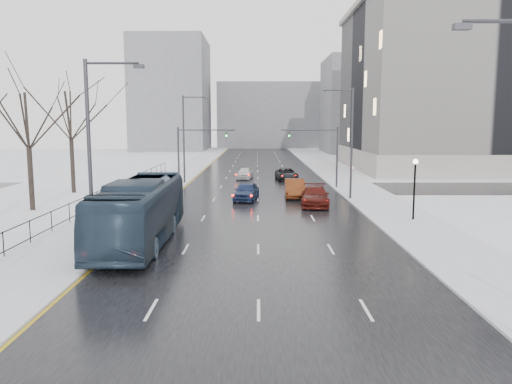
{
  "coord_description": "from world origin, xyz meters",
  "views": [
    {
      "loc": [
        -0.05,
        -4.75,
        6.92
      ],
      "look_at": [
        -0.13,
        27.18,
        2.5
      ],
      "focal_mm": 35.0,
      "sensor_mm": 36.0,
      "label": 1
    }
  ],
  "objects_px": {
    "mast_signal_left": "(189,150)",
    "bus": "(141,211)",
    "streetlight_l_near": "(94,150)",
    "sedan_right_near": "(295,188)",
    "sedan_center_near": "(246,191)",
    "tree_park_d": "(33,211)",
    "streetlight_l_far": "(186,135)",
    "sedan_right_cross": "(287,174)",
    "no_uturn_sign": "(351,171)",
    "mast_signal_right": "(327,150)",
    "streetlight_r_mid": "(349,138)",
    "tree_park_e": "(74,194)",
    "lamppost_r_mid": "(415,180)",
    "sedan_right_far": "(315,196)",
    "sedan_center_far": "(245,173)"
  },
  "relations": [
    {
      "from": "tree_park_d",
      "to": "sedan_right_cross",
      "type": "relative_size",
      "value": 2.4
    },
    {
      "from": "tree_park_e",
      "to": "bus",
      "type": "bearing_deg",
      "value": -60.9
    },
    {
      "from": "streetlight_l_far",
      "to": "no_uturn_sign",
      "type": "height_order",
      "value": "streetlight_l_far"
    },
    {
      "from": "mast_signal_right",
      "to": "streetlight_r_mid",
      "type": "bearing_deg",
      "value": -84.0
    },
    {
      "from": "tree_park_e",
      "to": "sedan_center_near",
      "type": "distance_m",
      "value": 17.74
    },
    {
      "from": "streetlight_l_near",
      "to": "mast_signal_right",
      "type": "xyz_separation_m",
      "value": [
        15.49,
        28.0,
        -1.51
      ]
    },
    {
      "from": "tree_park_e",
      "to": "sedan_center_far",
      "type": "bearing_deg",
      "value": 37.52
    },
    {
      "from": "tree_park_e",
      "to": "no_uturn_sign",
      "type": "bearing_deg",
      "value": 0.0
    },
    {
      "from": "tree_park_d",
      "to": "sedan_right_near",
      "type": "distance_m",
      "value": 22.46
    },
    {
      "from": "sedan_right_cross",
      "to": "sedan_right_far",
      "type": "distance_m",
      "value": 18.86
    },
    {
      "from": "streetlight_l_near",
      "to": "sedan_right_near",
      "type": "relative_size",
      "value": 1.92
    },
    {
      "from": "tree_park_d",
      "to": "sedan_center_near",
      "type": "bearing_deg",
      "value": 18.48
    },
    {
      "from": "sedan_center_near",
      "to": "sedan_right_far",
      "type": "bearing_deg",
      "value": -19.04
    },
    {
      "from": "tree_park_d",
      "to": "streetlight_l_far",
      "type": "height_order",
      "value": "streetlight_l_far"
    },
    {
      "from": "tree_park_d",
      "to": "streetlight_l_far",
      "type": "bearing_deg",
      "value": 61.85
    },
    {
      "from": "tree_park_e",
      "to": "no_uturn_sign",
      "type": "relative_size",
      "value": 5.0
    },
    {
      "from": "mast_signal_left",
      "to": "bus",
      "type": "distance_m",
      "value": 24.67
    },
    {
      "from": "tree_park_d",
      "to": "streetlight_r_mid",
      "type": "distance_m",
      "value": 27.24
    },
    {
      "from": "mast_signal_left",
      "to": "no_uturn_sign",
      "type": "height_order",
      "value": "mast_signal_left"
    },
    {
      "from": "tree_park_e",
      "to": "lamppost_r_mid",
      "type": "bearing_deg",
      "value": -25.62
    },
    {
      "from": "lamppost_r_mid",
      "to": "no_uturn_sign",
      "type": "distance_m",
      "value": 14.13
    },
    {
      "from": "mast_signal_right",
      "to": "sedan_center_near",
      "type": "xyz_separation_m",
      "value": [
        -8.36,
        -8.4,
        -3.25
      ]
    },
    {
      "from": "mast_signal_left",
      "to": "no_uturn_sign",
      "type": "distance_m",
      "value": 17.1
    },
    {
      "from": "lamppost_r_mid",
      "to": "sedan_right_far",
      "type": "relative_size",
      "value": 0.76
    },
    {
      "from": "streetlight_r_mid",
      "to": "sedan_right_far",
      "type": "xyz_separation_m",
      "value": [
        -3.36,
        -3.37,
        -4.76
      ]
    },
    {
      "from": "mast_signal_left",
      "to": "sedan_right_far",
      "type": "xyz_separation_m",
      "value": [
        12.14,
        -11.37,
        -3.25
      ]
    },
    {
      "from": "no_uturn_sign",
      "to": "sedan_right_cross",
      "type": "xyz_separation_m",
      "value": [
        -5.7,
        11.44,
        -1.54
      ]
    },
    {
      "from": "streetlight_l_near",
      "to": "bus",
      "type": "distance_m",
      "value": 5.26
    },
    {
      "from": "mast_signal_left",
      "to": "streetlight_l_near",
      "type": "bearing_deg",
      "value": -91.72
    },
    {
      "from": "bus",
      "to": "sedan_right_cross",
      "type": "distance_m",
      "value": 33.63
    },
    {
      "from": "streetlight_l_near",
      "to": "sedan_right_cross",
      "type": "relative_size",
      "value": 1.92
    },
    {
      "from": "lamppost_r_mid",
      "to": "mast_signal_right",
      "type": "bearing_deg",
      "value": 101.54
    },
    {
      "from": "sedan_right_far",
      "to": "sedan_right_near",
      "type": "bearing_deg",
      "value": 112.22
    },
    {
      "from": "streetlight_r_mid",
      "to": "sedan_right_near",
      "type": "bearing_deg",
      "value": 165.38
    },
    {
      "from": "bus",
      "to": "sedan_right_cross",
      "type": "height_order",
      "value": "bus"
    },
    {
      "from": "tree_park_e",
      "to": "sedan_right_cross",
      "type": "height_order",
      "value": "tree_park_e"
    },
    {
      "from": "tree_park_d",
      "to": "sedan_right_cross",
      "type": "height_order",
      "value": "tree_park_d"
    },
    {
      "from": "streetlight_l_near",
      "to": "mast_signal_left",
      "type": "height_order",
      "value": "streetlight_l_near"
    },
    {
      "from": "mast_signal_left",
      "to": "streetlight_l_far",
      "type": "bearing_deg",
      "value": 101.87
    },
    {
      "from": "bus",
      "to": "sedan_right_near",
      "type": "distance_m",
      "value": 20.54
    },
    {
      "from": "tree_park_d",
      "to": "sedan_right_near",
      "type": "height_order",
      "value": "tree_park_d"
    },
    {
      "from": "tree_park_e",
      "to": "sedan_right_near",
      "type": "distance_m",
      "value": 21.84
    },
    {
      "from": "bus",
      "to": "sedan_center_near",
      "type": "xyz_separation_m",
      "value": [
        5.72,
        16.17,
        -1.04
      ]
    },
    {
      "from": "bus",
      "to": "sedan_right_far",
      "type": "height_order",
      "value": "bus"
    },
    {
      "from": "streetlight_l_near",
      "to": "sedan_center_near",
      "type": "relative_size",
      "value": 2.1
    },
    {
      "from": "streetlight_l_far",
      "to": "no_uturn_sign",
      "type": "xyz_separation_m",
      "value": [
        17.37,
        -8.0,
        -3.32
      ]
    },
    {
      "from": "tree_park_d",
      "to": "bus",
      "type": "height_order",
      "value": "tree_park_d"
    },
    {
      "from": "lamppost_r_mid",
      "to": "sedan_center_far",
      "type": "relative_size",
      "value": 0.99
    },
    {
      "from": "streetlight_l_far",
      "to": "bus",
      "type": "bearing_deg",
      "value": -87.16
    },
    {
      "from": "tree_park_d",
      "to": "streetlight_l_far",
      "type": "distance_m",
      "value": 21.17
    }
  ]
}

